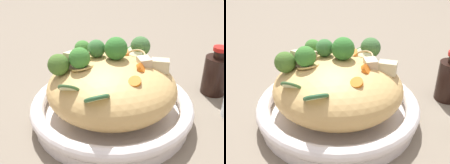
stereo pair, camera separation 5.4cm
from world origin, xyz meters
TOP-DOWN VIEW (x-y plane):
  - ground_plane at (0.00, 0.00)m, footprint 3.00×3.00m
  - serving_bowl at (0.00, 0.00)m, footprint 0.33×0.33m
  - noodle_heap at (-0.00, 0.00)m, footprint 0.25×0.25m
  - broccoli_florets at (-0.03, 0.01)m, footprint 0.14×0.23m
  - carrot_coins at (0.02, 0.02)m, footprint 0.11×0.11m
  - zucchini_slices at (-0.02, 0.00)m, footprint 0.18×0.22m
  - chicken_chunks at (-0.00, 0.01)m, footprint 0.17×0.15m
  - soy_sauce_bottle at (0.13, 0.23)m, footprint 0.06×0.06m

SIDE VIEW (x-z plane):
  - ground_plane at x=0.00m, z-range 0.00..0.00m
  - serving_bowl at x=0.00m, z-range 0.00..0.05m
  - soy_sauce_bottle at x=0.13m, z-range -0.01..0.11m
  - noodle_heap at x=0.00m, z-range 0.02..0.13m
  - zucchini_slices at x=-0.02m, z-range 0.08..0.14m
  - chicken_chunks at x=0.00m, z-range 0.10..0.14m
  - carrot_coins at x=0.02m, z-range 0.11..0.13m
  - broccoli_florets at x=-0.03m, z-range 0.10..0.17m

